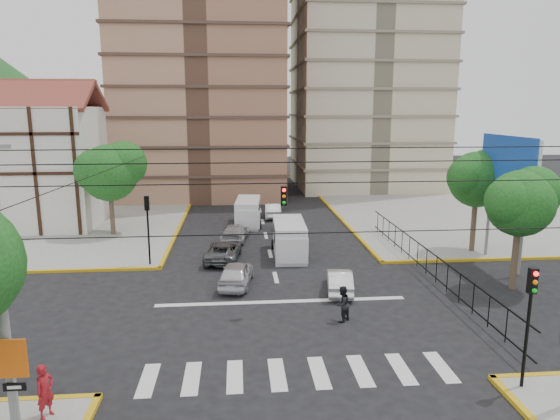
{
  "coord_description": "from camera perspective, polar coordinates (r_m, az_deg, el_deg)",
  "views": [
    {
      "loc": [
        -2.18,
        -23.16,
        9.86
      ],
      "look_at": [
        0.3,
        5.47,
        4.0
      ],
      "focal_mm": 32.0,
      "sensor_mm": 36.0,
      "label": 1
    }
  ],
  "objects": [
    {
      "name": "car_white_front_right",
      "position": [
        27.71,
        6.83,
        -8.04
      ],
      "size": [
        1.84,
        3.89,
        1.23
      ],
      "primitive_type": "imported",
      "rotation": [
        0.0,
        0.0,
        2.99
      ],
      "color": "white",
      "rests_on": "ground"
    },
    {
      "name": "pedestrian_crosswalk",
      "position": [
        23.97,
        7.11,
        -10.6
      ],
      "size": [
        1.07,
        1.05,
        1.73
      ],
      "primitive_type": "imported",
      "rotation": [
        0.0,
        0.0,
        3.88
      ],
      "color": "black",
      "rests_on": "ground"
    },
    {
      "name": "ground",
      "position": [
        25.27,
        0.4,
        -11.44
      ],
      "size": [
        160.0,
        160.0,
        0.0
      ],
      "primitive_type": "plane",
      "color": "black",
      "rests_on": "ground"
    },
    {
      "name": "billboard",
      "position": [
        33.79,
        24.63,
        3.92
      ],
      "size": [
        0.36,
        6.2,
        8.1
      ],
      "color": "slate",
      "rests_on": "ground"
    },
    {
      "name": "pedestrian_sw_corner",
      "position": [
        18.45,
        -25.27,
        -18.21
      ],
      "size": [
        0.69,
        0.78,
        1.79
      ],
      "primitive_type": "imported",
      "rotation": [
        0.0,
        0.0,
        1.06
      ],
      "color": "maroon",
      "rests_on": "sidewalk_sw"
    },
    {
      "name": "tree_tudor",
      "position": [
        40.63,
        -18.81,
        4.35
      ],
      "size": [
        5.39,
        4.4,
        7.43
      ],
      "color": "#473828",
      "rests_on": "ground"
    },
    {
      "name": "crosswalk_stripes",
      "position": [
        19.91,
        2.1,
        -18.15
      ],
      "size": [
        12.0,
        2.4,
        0.01
      ],
      "primitive_type": "cube",
      "color": "silver",
      "rests_on": "ground"
    },
    {
      "name": "stop_line",
      "position": [
        26.37,
        0.16,
        -10.42
      ],
      "size": [
        13.0,
        0.4,
        0.01
      ],
      "primitive_type": "cube",
      "color": "silver",
      "rests_on": "ground"
    },
    {
      "name": "traffic_light_hanging",
      "position": [
        21.6,
        0.93,
        0.97
      ],
      "size": [
        18.0,
        9.12,
        0.92
      ],
      "color": "black",
      "rests_on": "ground"
    },
    {
      "name": "tree_park_a",
      "position": [
        29.84,
        25.9,
        1.0
      ],
      "size": [
        4.41,
        3.6,
        6.83
      ],
      "color": "#473828",
      "rests_on": "ground"
    },
    {
      "name": "sidewalk_ne",
      "position": [
        49.5,
        21.79,
        -0.71
      ],
      "size": [
        26.0,
        26.0,
        0.15
      ],
      "primitive_type": "cube",
      "color": "gray",
      "rests_on": "ground"
    },
    {
      "name": "van_left_lane",
      "position": [
        42.65,
        -3.67,
        -0.36
      ],
      "size": [
        2.33,
        5.11,
        2.24
      ],
      "rotation": [
        0.0,
        0.0,
        -0.08
      ],
      "color": "silver",
      "rests_on": "ground"
    },
    {
      "name": "sidewalk_nw",
      "position": [
        47.71,
        -26.77,
        -1.56
      ],
      "size": [
        26.0,
        26.0,
        0.15
      ],
      "primitive_type": "cube",
      "color": "gray",
      "rests_on": "ground"
    },
    {
      "name": "park_fence",
      "position": [
        31.42,
        16.31,
        -7.24
      ],
      "size": [
        0.1,
        22.5,
        1.66
      ],
      "primitive_type": null,
      "color": "black",
      "rests_on": "ground"
    },
    {
      "name": "traffic_light_se",
      "position": [
        19.52,
        26.63,
        -9.98
      ],
      "size": [
        0.28,
        0.22,
        4.4
      ],
      "color": "black",
      "rests_on": "ground"
    },
    {
      "name": "car_grey_mid_left",
      "position": [
        33.21,
        -6.5,
        -4.67
      ],
      "size": [
        2.58,
        4.79,
        1.28
      ],
      "primitive_type": "imported",
      "rotation": [
        0.0,
        0.0,
        3.04
      ],
      "color": "#5A5E62",
      "rests_on": "ground"
    },
    {
      "name": "van_right_lane",
      "position": [
        33.71,
        1.11,
        -3.46
      ],
      "size": [
        2.24,
        5.29,
        2.35
      ],
      "rotation": [
        0.0,
        0.0,
        -0.04
      ],
      "color": "silver",
      "rests_on": "ground"
    },
    {
      "name": "utility_pole_sw",
      "position": [
        16.52,
        -29.33,
        -7.97
      ],
      "size": [
        1.4,
        0.28,
        9.0
      ],
      "color": "slate",
      "rests_on": "ground"
    },
    {
      "name": "car_darkgrey_mid_right",
      "position": [
        39.79,
        0.84,
        -1.76
      ],
      "size": [
        1.96,
        4.31,
        1.43
      ],
      "primitive_type": "imported",
      "rotation": [
        0.0,
        0.0,
        3.21
      ],
      "color": "#272729",
      "rests_on": "ground"
    },
    {
      "name": "tree_park_c",
      "position": [
        36.34,
        21.73,
        3.55
      ],
      "size": [
        4.65,
        3.8,
        7.25
      ],
      "color": "#473828",
      "rests_on": "ground"
    },
    {
      "name": "district_sign",
      "position": [
        17.1,
        -28.24,
        -15.61
      ],
      "size": [
        0.9,
        0.12,
        3.2
      ],
      "color": "slate",
      "rests_on": "ground"
    },
    {
      "name": "car_silver_rear_left",
      "position": [
        38.01,
        -5.14,
        -2.56
      ],
      "size": [
        2.43,
        4.61,
        1.27
      ],
      "primitive_type": "imported",
      "rotation": [
        0.0,
        0.0,
        2.99
      ],
      "color": "#B7B7BC",
      "rests_on": "ground"
    },
    {
      "name": "traffic_light_nw",
      "position": [
        32.18,
        -14.89,
        -0.97
      ],
      "size": [
        0.28,
        0.22,
        4.4
      ],
      "color": "black",
      "rests_on": "ground"
    },
    {
      "name": "car_silver_front_left",
      "position": [
        28.53,
        -5.02,
        -7.24
      ],
      "size": [
        2.28,
        4.34,
        1.41
      ],
      "primitive_type": "imported",
      "rotation": [
        0.0,
        0.0,
        2.99
      ],
      "color": "silver",
      "rests_on": "ground"
    },
    {
      "name": "tudor_building",
      "position": [
        46.55,
        -26.2,
        4.67
      ],
      "size": [
        10.8,
        8.05,
        12.23
      ],
      "color": "silver",
      "rests_on": "ground"
    },
    {
      "name": "car_white_rear_right",
      "position": [
        45.97,
        -0.86,
        -0.02
      ],
      "size": [
        1.52,
        4.05,
        1.32
      ],
      "primitive_type": "imported",
      "rotation": [
        0.0,
        0.0,
        3.11
      ],
      "color": "white",
      "rests_on": "ground"
    }
  ]
}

